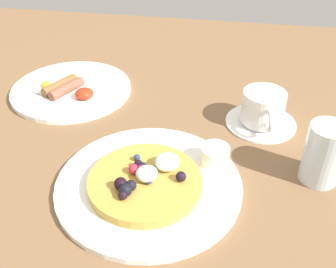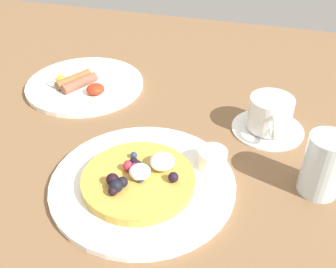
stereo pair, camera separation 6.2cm
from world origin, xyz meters
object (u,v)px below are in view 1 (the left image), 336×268
Objects in this scene: pancake_plate at (149,184)px; coffee_cup at (263,107)px; breakfast_plate at (72,90)px; coffee_saucer at (261,122)px; water_glass at (324,154)px; syrup_ramekin at (215,155)px.

pancake_plate is 27.42cm from coffee_cup.
coffee_saucer is (40.55, -5.59, -0.14)cm from breakfast_plate.
pancake_plate is 2.91× the size of water_glass.
breakfast_plate is 40.93cm from coffee_saucer.
breakfast_plate reaches higher than coffee_saucer.
coffee_saucer is at bearing 99.37° from coffee_cup.
coffee_cup is at bearing 60.52° from syrup_ramekin.
coffee_saucer is (17.70, 20.79, -0.10)cm from pancake_plate.
water_glass reaches higher than pancake_plate.
coffee_cup reaches higher than pancake_plate.
pancake_plate and breakfast_plate have the same top height.
pancake_plate reaches higher than coffee_saucer.
coffee_cup is (17.73, 20.62, 3.47)cm from pancake_plate.
water_glass is at bearing 0.28° from syrup_ramekin.
syrup_ramekin is 16.50cm from coffee_saucer.
coffee_cup is at bearing 49.32° from pancake_plate.
pancake_plate is at bearing -130.68° from coffee_cup.
water_glass is at bearing 13.98° from pancake_plate.
pancake_plate is 34.90cm from breakfast_plate.
water_glass is (26.45, 6.58, 4.52)cm from pancake_plate.
water_glass is (16.71, 0.08, 2.44)cm from syrup_ramekin.
syrup_ramekin is 0.48× the size of water_glass.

